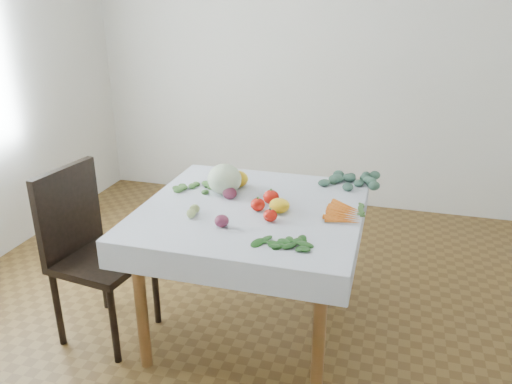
# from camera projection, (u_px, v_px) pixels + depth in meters

# --- Properties ---
(ground) EXTENTS (4.00, 4.00, 0.00)m
(ground) POSITION_uv_depth(u_px,v_px,m) (252.00, 327.00, 2.86)
(ground) COLOR brown
(back_wall) EXTENTS (4.00, 0.04, 2.70)m
(back_wall) POSITION_uv_depth(u_px,v_px,m) (318.00, 50.00, 4.16)
(back_wall) COLOR silver
(back_wall) RESTS_ON ground
(table) EXTENTS (1.00, 1.00, 0.75)m
(table) POSITION_uv_depth(u_px,v_px,m) (252.00, 225.00, 2.62)
(table) COLOR brown
(table) RESTS_ON ground
(tablecloth) EXTENTS (1.12, 1.12, 0.01)m
(tablecloth) POSITION_uv_depth(u_px,v_px,m) (252.00, 207.00, 2.59)
(tablecloth) COLOR silver
(tablecloth) RESTS_ON table
(chair) EXTENTS (0.49, 0.49, 0.96)m
(chair) POSITION_uv_depth(u_px,v_px,m) (88.00, 243.00, 2.66)
(chair) COLOR black
(chair) RESTS_ON ground
(cabbage) EXTENTS (0.21, 0.21, 0.17)m
(cabbage) POSITION_uv_depth(u_px,v_px,m) (224.00, 179.00, 2.73)
(cabbage) COLOR beige
(cabbage) RESTS_ON tablecloth
(tomato_a) EXTENTS (0.08, 0.08, 0.07)m
(tomato_a) POSITION_uv_depth(u_px,v_px,m) (227.00, 186.00, 2.76)
(tomato_a) COLOR red
(tomato_a) RESTS_ON tablecloth
(tomato_b) EXTENTS (0.11, 0.11, 0.07)m
(tomato_b) POSITION_uv_depth(u_px,v_px,m) (271.00, 197.00, 2.61)
(tomato_b) COLOR red
(tomato_b) RESTS_ON tablecloth
(tomato_c) EXTENTS (0.09, 0.09, 0.06)m
(tomato_c) POSITION_uv_depth(u_px,v_px,m) (270.00, 215.00, 2.41)
(tomato_c) COLOR red
(tomato_c) RESTS_ON tablecloth
(tomato_d) EXTENTS (0.09, 0.09, 0.07)m
(tomato_d) POSITION_uv_depth(u_px,v_px,m) (258.00, 205.00, 2.53)
(tomato_d) COLOR red
(tomato_d) RESTS_ON tablecloth
(heirloom_back) EXTENTS (0.17, 0.17, 0.10)m
(heirloom_back) POSITION_uv_depth(u_px,v_px,m) (236.00, 179.00, 2.84)
(heirloom_back) COLOR yellow
(heirloom_back) RESTS_ON tablecloth
(heirloom_front) EXTENTS (0.14, 0.14, 0.07)m
(heirloom_front) POSITION_uv_depth(u_px,v_px,m) (279.00, 206.00, 2.51)
(heirloom_front) COLOR yellow
(heirloom_front) RESTS_ON tablecloth
(onion_a) EXTENTS (0.09, 0.09, 0.07)m
(onion_a) POSITION_uv_depth(u_px,v_px,m) (230.00, 193.00, 2.67)
(onion_a) COLOR #551831
(onion_a) RESTS_ON tablecloth
(onion_b) EXTENTS (0.09, 0.09, 0.06)m
(onion_b) POSITION_uv_depth(u_px,v_px,m) (222.00, 221.00, 2.35)
(onion_b) COLOR #551831
(onion_b) RESTS_ON tablecloth
(tomatillo_cluster) EXTENTS (0.07, 0.11, 0.04)m
(tomatillo_cluster) POSITION_uv_depth(u_px,v_px,m) (187.00, 211.00, 2.48)
(tomatillo_cluster) COLOR #AEBC6C
(tomatillo_cluster) RESTS_ON tablecloth
(carrot_bunch) EXTENTS (0.17, 0.27, 0.03)m
(carrot_bunch) POSITION_uv_depth(u_px,v_px,m) (342.00, 213.00, 2.48)
(carrot_bunch) COLOR orange
(carrot_bunch) RESTS_ON tablecloth
(kale_bunch) EXTENTS (0.30, 0.28, 0.04)m
(kale_bunch) POSITION_uv_depth(u_px,v_px,m) (349.00, 181.00, 2.89)
(kale_bunch) COLOR #345645
(kale_bunch) RESTS_ON tablecloth
(basil_bunch) EXTENTS (0.28, 0.23, 0.01)m
(basil_bunch) POSITION_uv_depth(u_px,v_px,m) (276.00, 246.00, 2.17)
(basil_bunch) COLOR #184916
(basil_bunch) RESTS_ON tablecloth
(dill_bunch) EXTENTS (0.20, 0.19, 0.02)m
(dill_bunch) POSITION_uv_depth(u_px,v_px,m) (196.00, 187.00, 2.82)
(dill_bunch) COLOR #3F7133
(dill_bunch) RESTS_ON tablecloth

